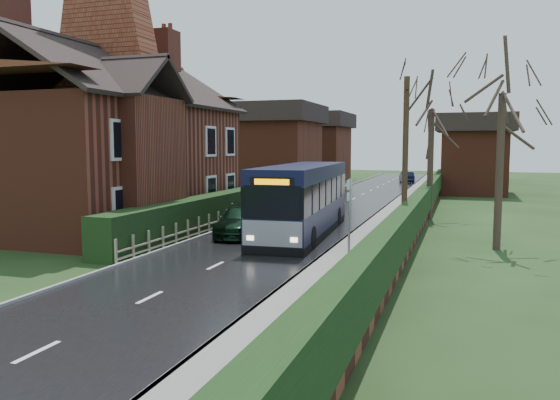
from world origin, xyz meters
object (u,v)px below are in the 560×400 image
(car_silver, at_px, (271,203))
(bus_stop_sign, at_px, (349,207))
(bus, at_px, (303,200))
(telegraph_pole, at_px, (405,161))
(brick_house, at_px, (112,138))
(car_green, at_px, (241,221))

(car_silver, xyz_separation_m, bus_stop_sign, (6.80, -10.97, 1.21))
(bus, height_order, bus_stop_sign, bus)
(car_silver, xyz_separation_m, telegraph_pole, (8.29, -7.33, 2.71))
(brick_house, height_order, car_green, brick_house)
(bus, distance_m, car_green, 2.91)
(brick_house, bearing_deg, car_green, -6.21)
(brick_house, height_order, bus, brick_house)
(car_green, xyz_separation_m, bus_stop_sign, (5.60, -3.65, 1.23))
(car_silver, bearing_deg, brick_house, -138.84)
(car_green, xyz_separation_m, telegraph_pole, (7.09, 0.00, 2.73))
(car_silver, relative_size, car_green, 0.88)
(car_silver, bearing_deg, bus, -65.63)
(brick_house, xyz_separation_m, car_green, (7.13, -0.78, -3.73))
(bus, bearing_deg, car_silver, 117.25)
(car_green, relative_size, bus_stop_sign, 1.57)
(car_silver, distance_m, car_green, 7.42)
(bus, bearing_deg, brick_house, 178.38)
(bus_stop_sign, height_order, telegraph_pole, telegraph_pole)
(car_silver, relative_size, telegraph_pole, 0.59)
(car_silver, xyz_separation_m, car_green, (1.20, -7.33, -0.02))
(bus, bearing_deg, bus_stop_sign, -61.05)
(brick_house, xyz_separation_m, bus_stop_sign, (12.73, -4.42, -2.49))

